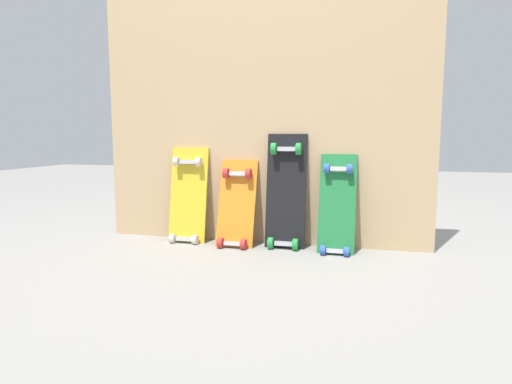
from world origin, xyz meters
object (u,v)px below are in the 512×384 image
skateboard_yellow (188,200)px  skateboard_green (337,210)px  skateboard_black (286,196)px  skateboard_orange (236,209)px

skateboard_yellow → skateboard_green: (0.90, -0.03, -0.02)m
skateboard_black → skateboard_green: size_ratio=1.17×
skateboard_black → skateboard_green: bearing=-6.4°
skateboard_yellow → skateboard_green: 0.90m
skateboard_yellow → skateboard_orange: (0.32, -0.03, -0.03)m
skateboard_yellow → skateboard_black: size_ratio=0.89×
skateboard_yellow → skateboard_green: size_ratio=1.04×
skateboard_orange → skateboard_black: bearing=6.6°
skateboard_orange → skateboard_black: (0.29, 0.03, 0.08)m
skateboard_black → skateboard_orange: bearing=-173.4°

